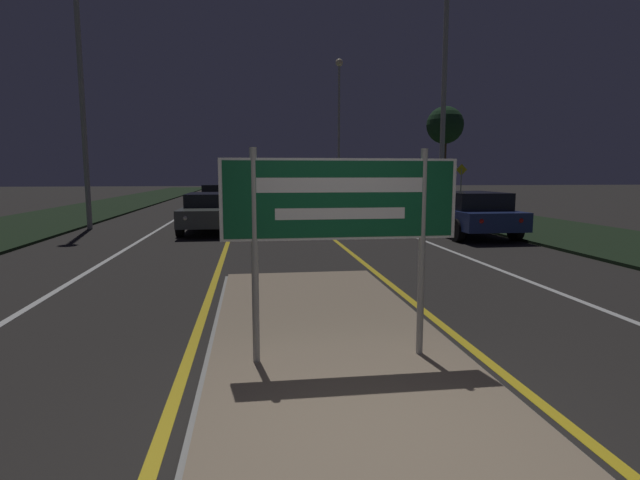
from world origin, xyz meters
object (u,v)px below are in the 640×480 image
at_px(streetlight_right_near, 445,43).
at_px(car_receding_1, 332,200).
at_px(highway_sign, 341,209).
at_px(streetlight_right_far, 339,105).
at_px(car_receding_3, 333,188).
at_px(car_receding_2, 361,194).
at_px(car_approaching_0, 210,211).
at_px(warning_sign, 461,183).
at_px(streetlight_left_near, 78,39).
at_px(car_receding_0, 469,213).
at_px(car_approaching_1, 217,196).

distance_m(streetlight_right_near, car_receding_1, 7.98).
relative_size(highway_sign, streetlight_right_far, 0.21).
distance_m(streetlight_right_far, car_receding_3, 6.90).
height_order(car_receding_2, car_receding_3, car_receding_2).
distance_m(streetlight_right_near, car_approaching_0, 10.40).
relative_size(car_receding_1, car_receding_3, 1.00).
relative_size(highway_sign, warning_sign, 0.98).
bearing_deg(warning_sign, streetlight_left_near, -160.10).
xyz_separation_m(streetlight_right_near, streetlight_right_far, (0.11, 22.91, 0.80)).
xyz_separation_m(highway_sign, streetlight_right_near, (6.18, 13.14, 5.05)).
distance_m(car_receding_0, warning_sign, 10.65).
relative_size(streetlight_right_far, car_approaching_1, 2.54).
bearing_deg(car_receding_2, car_receding_3, 88.95).
relative_size(highway_sign, car_receding_3, 0.53).
height_order(car_receding_1, car_receding_3, car_receding_1).
bearing_deg(car_approaching_1, car_receding_2, 8.03).
height_order(car_receding_0, warning_sign, warning_sign).
bearing_deg(car_receding_1, warning_sign, 20.89).
bearing_deg(streetlight_right_far, car_approaching_0, -110.24).
bearing_deg(car_receding_2, car_approaching_1, -171.97).
distance_m(streetlight_right_near, car_approaching_1, 15.49).
distance_m(car_receding_1, car_receding_3, 20.42).
bearing_deg(car_receding_3, highway_sign, -99.20).
xyz_separation_m(highway_sign, streetlight_left_near, (-6.69, 14.02, 4.97)).
height_order(highway_sign, car_receding_3, highway_sign).
distance_m(highway_sign, car_receding_2, 26.16).
xyz_separation_m(highway_sign, car_receding_1, (2.70, 17.28, -0.82)).
xyz_separation_m(car_receding_3, car_approaching_1, (-8.87, -13.17, -0.01)).
bearing_deg(car_approaching_0, streetlight_right_near, 2.94).
bearing_deg(car_receding_2, warning_sign, -52.70).
height_order(streetlight_left_near, car_approaching_1, streetlight_left_near).
relative_size(car_receding_1, warning_sign, 1.84).
bearing_deg(car_receding_1, car_approaching_0, -137.65).
bearing_deg(car_receding_3, car_approaching_1, -123.98).
bearing_deg(car_approaching_0, streetlight_right_far, 69.76).
xyz_separation_m(car_receding_1, car_receding_3, (3.36, 20.15, -0.09)).
bearing_deg(car_approaching_1, car_receding_1, -51.70).
bearing_deg(car_receding_1, streetlight_right_near, -49.99).
distance_m(car_receding_3, warning_sign, 17.82).
bearing_deg(car_receding_0, car_approaching_1, 122.04).
relative_size(streetlight_left_near, car_approaching_1, 2.37).
bearing_deg(car_receding_3, warning_sign, -77.30).
height_order(car_receding_3, car_approaching_1, car_approaching_1).
bearing_deg(streetlight_left_near, car_receding_1, 19.12).
bearing_deg(warning_sign, car_receding_0, -112.10).
relative_size(streetlight_left_near, car_receding_0, 2.31).
distance_m(streetlight_right_far, car_receding_0, 26.70).
bearing_deg(car_receding_1, car_approaching_1, 128.30).
bearing_deg(car_receding_3, streetlight_left_near, -118.59).
bearing_deg(streetlight_right_far, car_receding_2, -92.42).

